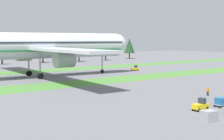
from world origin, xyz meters
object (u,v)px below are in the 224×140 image
object	(u,v)px
taxiway_marker_0	(167,77)
baggage_tug	(201,105)
pushback_tractor	(135,68)
airliner	(43,46)
cargo_dolly_lead	(221,101)
uld_container_0	(209,116)
taxiway_marker_1	(140,80)
ground_crew_marshaller	(208,91)

from	to	relation	value
taxiway_marker_0	baggage_tug	bearing A→B (deg)	-129.75
pushback_tractor	taxiway_marker_0	size ratio (longest dim) A/B	3.89
airliner	pushback_tractor	distance (m)	35.40
cargo_dolly_lead	uld_container_0	size ratio (longest dim) A/B	1.14
cargo_dolly_lead	baggage_tug	bearing A→B (deg)	90.00
pushback_tractor	taxiway_marker_1	distance (m)	29.18
uld_container_0	taxiway_marker_1	world-z (taller)	uld_container_0
baggage_tug	pushback_tractor	world-z (taller)	same
airliner	uld_container_0	bearing A→B (deg)	-1.53
baggage_tug	uld_container_0	distance (m)	6.93
cargo_dolly_lead	ground_crew_marshaller	world-z (taller)	ground_crew_marshaller
taxiway_marker_0	taxiway_marker_1	size ratio (longest dim) A/B	1.22
pushback_tractor	taxiway_marker_0	bearing A→B (deg)	166.42
baggage_tug	taxiway_marker_0	size ratio (longest dim) A/B	3.91
ground_crew_marshaller	baggage_tug	bearing A→B (deg)	99.92
pushback_tractor	uld_container_0	distance (m)	71.83
airliner	cargo_dolly_lead	bearing A→B (deg)	7.84
airliner	uld_container_0	distance (m)	62.75
airliner	baggage_tug	size ratio (longest dim) A/B	27.80
pushback_tractor	ground_crew_marshaller	world-z (taller)	pushback_tractor
cargo_dolly_lead	pushback_tractor	size ratio (longest dim) A/B	0.86
ground_crew_marshaller	pushback_tractor	bearing A→B (deg)	-47.58
airliner	taxiway_marker_0	bearing A→B (deg)	52.88
ground_crew_marshaller	taxiway_marker_0	world-z (taller)	ground_crew_marshaller
baggage_tug	cargo_dolly_lead	xyz separation A→B (m)	(5.02, -0.30, 0.10)
cargo_dolly_lead	taxiway_marker_1	distance (m)	34.50
baggage_tug	taxiway_marker_1	size ratio (longest dim) A/B	4.75
pushback_tractor	uld_container_0	size ratio (longest dim) A/B	1.33
uld_container_0	taxiway_marker_0	bearing A→B (deg)	49.81
airliner	taxiway_marker_1	distance (m)	30.85
pushback_tractor	ground_crew_marshaller	bearing A→B (deg)	157.81
airliner	taxiway_marker_0	world-z (taller)	airliner
baggage_tug	taxiway_marker_1	bearing A→B (deg)	-23.28
uld_container_0	airliner	bearing A→B (deg)	85.69
taxiway_marker_1	baggage_tug	bearing A→B (deg)	-116.66
cargo_dolly_lead	pushback_tractor	bearing A→B (deg)	-24.39
pushback_tractor	taxiway_marker_0	distance (m)	22.63
taxiway_marker_0	airliner	bearing A→B (deg)	140.10
cargo_dolly_lead	taxiway_marker_1	size ratio (longest dim) A/B	4.06
pushback_tractor	uld_container_0	bearing A→B (deg)	149.90
baggage_tug	taxiway_marker_0	world-z (taller)	baggage_tug
pushback_tractor	uld_container_0	world-z (taller)	pushback_tractor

